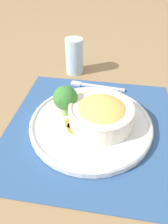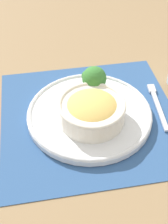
% 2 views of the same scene
% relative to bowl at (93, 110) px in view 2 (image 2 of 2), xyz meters
% --- Properties ---
extents(ground_plane, '(4.00, 4.00, 0.00)m').
position_rel_bowl_xyz_m(ground_plane, '(-0.00, 0.03, -0.05)').
color(ground_plane, '#8C704C').
extents(placemat, '(0.47, 0.45, 0.00)m').
position_rel_bowl_xyz_m(placemat, '(-0.00, 0.03, -0.05)').
color(placemat, '#2D5184').
rests_on(placemat, ground_plane).
extents(plate, '(0.33, 0.33, 0.02)m').
position_rel_bowl_xyz_m(plate, '(-0.00, 0.03, -0.04)').
color(plate, silver).
rests_on(plate, placemat).
extents(bowl, '(0.17, 0.17, 0.07)m').
position_rel_bowl_xyz_m(bowl, '(0.00, 0.00, 0.00)').
color(bowl, silver).
rests_on(bowl, plate).
extents(broccoli_floret, '(0.07, 0.07, 0.08)m').
position_rel_bowl_xyz_m(broccoli_floret, '(0.02, 0.10, 0.02)').
color(broccoli_floret, '#84AD5B').
rests_on(broccoli_floret, plate).
extents(carrot_slice_near, '(0.05, 0.05, 0.01)m').
position_rel_bowl_xyz_m(carrot_slice_near, '(-0.02, 0.07, -0.03)').
color(carrot_slice_near, orange).
rests_on(carrot_slice_near, plate).
extents(carrot_slice_middle, '(0.05, 0.05, 0.01)m').
position_rel_bowl_xyz_m(carrot_slice_middle, '(-0.03, 0.06, -0.03)').
color(carrot_slice_middle, orange).
rests_on(carrot_slice_middle, plate).
extents(fork, '(0.04, 0.18, 0.01)m').
position_rel_bowl_xyz_m(fork, '(0.19, 0.05, -0.05)').
color(fork, silver).
rests_on(fork, placemat).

